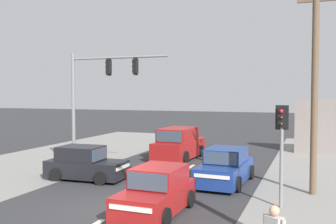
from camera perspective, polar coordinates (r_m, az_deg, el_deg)
name	(u,v)px	position (r m, az deg, el deg)	size (l,w,h in m)	color
ground_plane	(115,212)	(13.61, -7.70, -14.24)	(140.00, 140.00, 0.00)	#303033
lane_dash_mid	(150,191)	(16.22, -2.61, -11.40)	(0.20, 2.40, 0.01)	silver
lane_dash_far	(187,169)	(20.80, 2.82, -8.23)	(0.20, 2.40, 0.01)	silver
kerb_left_verge	(2,172)	(21.67, -22.89, -7.98)	(8.00, 40.00, 0.02)	gray
utility_pole_midground_right	(315,78)	(16.19, 20.53, 4.59)	(1.80, 0.26, 8.61)	brown
traffic_signal_mast	(95,90)	(20.04, -10.53, 3.23)	(5.29, 0.45, 6.00)	slate
pedestal_signal_right_kerb	(282,139)	(14.00, 16.17, -3.72)	(0.44, 0.30, 3.56)	slate
hatchback_oncoming_mid	(85,164)	(18.57, -11.95, -7.43)	(3.70, 1.90, 1.53)	black
sedan_receding_far	(226,168)	(17.58, 8.38, -7.98)	(2.05, 4.32, 1.56)	navy
hatchback_kerbside_parked	(157,192)	(13.22, -1.65, -11.56)	(1.85, 3.68, 1.53)	maroon
suv_crossing_left	(179,145)	(23.61, 1.57, -4.74)	(2.22, 4.61, 1.90)	maroon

